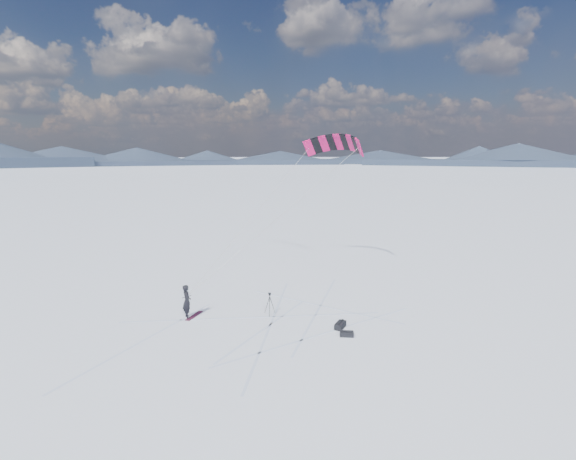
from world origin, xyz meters
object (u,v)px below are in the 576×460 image
snowkiter (188,318)px  gear_bag_a (340,325)px  gear_bag_b (347,334)px  snowboard (194,316)px  tripod (270,300)px

snowkiter → gear_bag_a: bearing=-127.7°
gear_bag_b → snowboard: bearing=167.3°
snowkiter → gear_bag_b: snowkiter is taller
snowkiter → snowboard: bearing=-82.3°
snowboard → snowkiter: bearing=145.0°
tripod → gear_bag_b: bearing=-65.7°
snowboard → tripod: 4.10m
snowkiter → gear_bag_a: snowkiter is taller
snowkiter → gear_bag_a: (6.23, -5.06, 0.15)m
gear_bag_a → gear_bag_b: 0.96m
snowboard → tripod: size_ratio=1.15×
snowkiter → gear_bag_b: bearing=-133.8°
tripod → gear_bag_b: (1.93, -4.26, -0.65)m
snowkiter → tripod: bearing=-111.8°
snowkiter → gear_bag_a: size_ratio=2.12×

